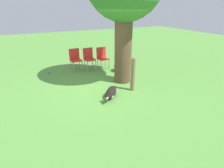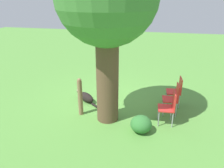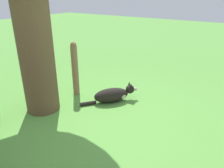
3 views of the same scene
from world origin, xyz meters
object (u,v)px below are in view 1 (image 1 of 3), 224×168
red_chair_1 (89,57)px  fence_post (133,74)px  dog (111,93)px  tennis_ball (48,73)px  red_chair_0 (75,58)px  red_chair_2 (102,56)px

red_chair_1 → fence_post: bearing=9.3°
dog → tennis_ball: bearing=-115.4°
fence_post → tennis_ball: size_ratio=16.75×
fence_post → red_chair_1: bearing=-167.0°
red_chair_1 → tennis_ball: 1.82m
dog → red_chair_0: 2.95m
red_chair_0 → red_chair_2: (0.24, 1.15, 0.00)m
fence_post → red_chair_2: size_ratio=1.22×
dog → red_chair_1: 2.82m
red_chair_0 → red_chair_1: 0.59m
fence_post → red_chair_0: (-2.75, -1.18, -0.03)m
dog → fence_post: size_ratio=0.85×
dog → red_chair_0: red_chair_0 is taller
red_chair_0 → tennis_ball: size_ratio=13.75×
red_chair_1 → dog: bearing=-9.0°
red_chair_1 → red_chair_2: 0.59m
dog → red_chair_2: 2.82m
red_chair_2 → red_chair_1: bearing=-105.5°
red_chair_1 → tennis_ball: (-0.17, -1.74, -0.51)m
dog → red_chair_1: bearing=-147.4°
red_chair_2 → red_chair_0: bearing=-105.5°
fence_post → red_chair_1: (-2.63, -0.60, -0.03)m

